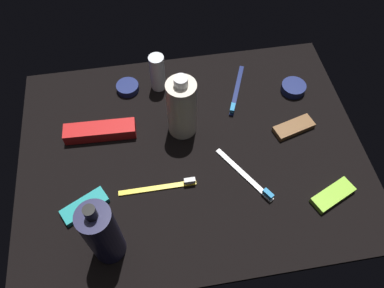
% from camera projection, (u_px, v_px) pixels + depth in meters
% --- Properties ---
extents(ground_plane, '(0.84, 0.64, 0.01)m').
position_uv_depth(ground_plane, '(192.00, 152.00, 0.93)').
color(ground_plane, black).
extents(lotion_bottle, '(0.07, 0.07, 0.21)m').
position_uv_depth(lotion_bottle, '(102.00, 234.00, 0.71)').
color(lotion_bottle, '#1E1E40').
rests_on(lotion_bottle, ground_plane).
extents(bodywash_bottle, '(0.07, 0.07, 0.19)m').
position_uv_depth(bodywash_bottle, '(182.00, 108.00, 0.89)').
color(bodywash_bottle, silver).
rests_on(bodywash_bottle, ground_plane).
extents(deodorant_stick, '(0.04, 0.04, 0.11)m').
position_uv_depth(deodorant_stick, '(158.00, 73.00, 0.99)').
color(deodorant_stick, silver).
rests_on(deodorant_stick, ground_plane).
extents(toothbrush_yellow, '(0.18, 0.01, 0.02)m').
position_uv_depth(toothbrush_yellow, '(162.00, 187.00, 0.86)').
color(toothbrush_yellow, yellow).
rests_on(toothbrush_yellow, ground_plane).
extents(toothbrush_white, '(0.11, 0.16, 0.02)m').
position_uv_depth(toothbrush_white, '(247.00, 177.00, 0.88)').
color(toothbrush_white, white).
rests_on(toothbrush_white, ground_plane).
extents(toothbrush_navy, '(0.08, 0.17, 0.02)m').
position_uv_depth(toothbrush_navy, '(236.00, 92.00, 1.02)').
color(toothbrush_navy, navy).
rests_on(toothbrush_navy, ground_plane).
extents(toothpaste_box_red, '(0.18, 0.05, 0.03)m').
position_uv_depth(toothpaste_box_red, '(100.00, 131.00, 0.94)').
color(toothpaste_box_red, red).
rests_on(toothpaste_box_red, ground_plane).
extents(snack_bar_lime, '(0.11, 0.08, 0.01)m').
position_uv_depth(snack_bar_lime, '(333.00, 195.00, 0.85)').
color(snack_bar_lime, '#8CD133').
rests_on(snack_bar_lime, ground_plane).
extents(snack_bar_brown, '(0.11, 0.07, 0.01)m').
position_uv_depth(snack_bar_brown, '(294.00, 127.00, 0.95)').
color(snack_bar_brown, brown).
rests_on(snack_bar_brown, ground_plane).
extents(snack_bar_teal, '(0.11, 0.08, 0.01)m').
position_uv_depth(snack_bar_teal, '(85.00, 206.00, 0.83)').
color(snack_bar_teal, teal).
rests_on(snack_bar_teal, ground_plane).
extents(cream_tin_left, '(0.06, 0.06, 0.02)m').
position_uv_depth(cream_tin_left, '(128.00, 87.00, 1.02)').
color(cream_tin_left, navy).
rests_on(cream_tin_left, ground_plane).
extents(cream_tin_right, '(0.07, 0.07, 0.02)m').
position_uv_depth(cream_tin_right, '(293.00, 88.00, 1.02)').
color(cream_tin_right, navy).
rests_on(cream_tin_right, ground_plane).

